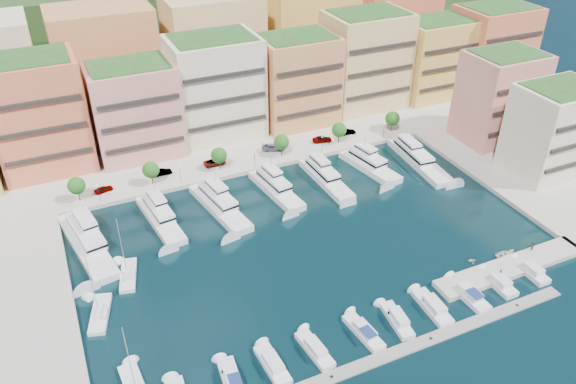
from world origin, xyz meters
name	(u,v)px	position (x,y,z in m)	size (l,w,h in m)	color
ground	(313,244)	(0.00, 0.00, 0.00)	(400.00, 400.00, 0.00)	black
north_quay	(215,119)	(0.00, 62.00, 0.00)	(220.00, 64.00, 2.00)	#9E998E
east_quay	(575,193)	(62.00, -8.00, 0.00)	(34.00, 76.00, 2.00)	#9E998E
hillside	(171,65)	(0.00, 110.00, 0.00)	(240.00, 40.00, 58.00)	#1E3515
south_pontoon	(383,358)	(-3.00, -30.00, 0.00)	(72.00, 2.20, 0.35)	gray
finger_pier	(510,269)	(30.00, -22.00, 0.00)	(32.00, 5.00, 2.00)	#9E998E
apartment_1	(39,115)	(-44.00, 51.99, 14.31)	(20.00, 16.50, 26.80)	#DB6749
apartment_2	(135,110)	(-23.00, 49.99, 12.31)	(20.00, 15.50, 22.80)	tan
apartment_3	(216,87)	(-2.00, 51.99, 13.81)	(22.00, 16.50, 25.80)	beige
apartment_4	(297,80)	(20.00, 49.99, 12.81)	(20.00, 15.50, 23.80)	tan
apartment_5	(365,60)	(42.00, 51.99, 14.31)	(22.00, 16.50, 26.80)	#D7BA71
apartment_6	(433,58)	(64.00, 49.99, 12.31)	(20.00, 15.50, 22.80)	#DEAE51
apartment_7	(492,48)	(84.00, 47.99, 13.31)	(22.00, 16.50, 24.80)	#DB6749
apartment_east_a	(499,97)	(62.00, 19.99, 12.31)	(18.00, 14.50, 22.80)	tan
apartment_east_b	(554,130)	(62.00, 1.99, 11.31)	(18.00, 14.50, 20.80)	beige
backblock_1	(107,64)	(-25.00, 74.00, 16.00)	(26.00, 18.00, 30.00)	tan
backblock_2	(214,49)	(5.00, 74.00, 16.00)	(26.00, 18.00, 30.00)	#D7BA71
backblock_3	(308,35)	(35.00, 74.00, 16.00)	(26.00, 18.00, 30.00)	#DEAE51
backblock_4	(392,23)	(65.00, 74.00, 16.00)	(26.00, 18.00, 30.00)	#DB6749
tree_0	(76,186)	(-40.00, 33.50, 4.74)	(3.80, 3.80, 5.65)	#473323
tree_1	(151,170)	(-24.00, 33.50, 4.74)	(3.80, 3.80, 5.65)	#473323
tree_2	(219,155)	(-8.00, 33.50, 4.74)	(3.80, 3.80, 5.65)	#473323
tree_3	(281,142)	(8.00, 33.50, 4.74)	(3.80, 3.80, 5.65)	#473323
tree_4	(339,130)	(24.00, 33.50, 4.74)	(3.80, 3.80, 5.65)	#473323
tree_5	(392,118)	(40.00, 33.50, 4.74)	(3.80, 3.80, 5.65)	#473323
lamppost_0	(98,190)	(-36.00, 31.20, 3.83)	(0.30, 0.30, 4.20)	black
lamppost_1	(180,173)	(-18.00, 31.20, 3.83)	(0.30, 0.30, 4.20)	black
lamppost_2	(255,156)	(0.00, 31.20, 3.83)	(0.30, 0.30, 4.20)	black
lamppost_3	(322,142)	(18.00, 31.20, 3.83)	(0.30, 0.30, 4.20)	black
lamppost_4	(384,128)	(36.00, 31.20, 3.83)	(0.30, 0.30, 4.20)	black
yacht_0	(86,241)	(-40.78, 17.92, 1.21)	(8.99, 24.67, 7.30)	silver
yacht_1	(160,217)	(-25.73, 20.11, 1.09)	(6.55, 19.68, 7.30)	silver
yacht_2	(218,204)	(-13.07, 19.45, 1.21)	(7.99, 21.32, 7.30)	silver
yacht_3	(275,187)	(0.62, 20.59, 1.21)	(6.59, 18.75, 7.30)	silver
yacht_4	(325,177)	(12.96, 20.04, 1.09)	(4.90, 19.57, 7.30)	silver
yacht_5	(368,164)	(25.23, 20.85, 1.21)	(7.83, 18.34, 7.30)	silver
yacht_6	(417,158)	(37.65, 18.39, 1.21)	(6.69, 23.48, 7.30)	silver
cruiser_1	(231,380)	(-25.85, -24.61, 0.57)	(3.31, 8.27, 2.66)	silver
cruiser_2	(273,365)	(-19.22, -24.59, 0.55)	(3.11, 8.46, 2.55)	silver
cruiser_3	(315,350)	(-12.04, -24.59, 0.55)	(3.29, 8.55, 2.55)	silver
cruiser_4	(364,332)	(-3.22, -24.62, 0.57)	(3.37, 8.92, 2.66)	silver
cruiser_5	(397,320)	(3.21, -24.59, 0.55)	(3.28, 8.47, 2.55)	silver
cruiser_6	(433,307)	(10.34, -24.60, 0.55)	(3.25, 8.97, 2.55)	silver
cruiser_7	(468,295)	(17.84, -24.62, 0.57)	(3.13, 9.25, 2.66)	silver
cruiser_8	(499,283)	(24.80, -24.58, 0.55)	(2.78, 7.41, 2.55)	silver
cruiser_9	(531,272)	(32.49, -24.58, 0.55)	(2.80, 7.30, 2.55)	silver
sailboat_2	(129,276)	(-35.15, 5.19, 0.31)	(4.75, 9.32, 13.20)	silver
sailboat_1	(100,315)	(-41.38, -2.65, 0.31)	(5.29, 9.60, 13.20)	silver
tender_3	(512,250)	(33.80, -18.20, 0.37)	(1.21, 1.40, 0.74)	#EEE9B6
tender_2	(505,254)	(31.71, -18.65, 0.41)	(2.84, 3.98, 0.82)	silver
tender_1	(472,260)	(24.79, -17.42, 0.42)	(1.36, 1.58, 0.83)	beige
car_0	(103,189)	(-34.68, 34.85, 1.69)	(1.62, 4.03, 1.37)	gray
car_1	(163,172)	(-20.93, 36.65, 1.70)	(1.48, 4.25, 1.40)	gray
car_2	(215,162)	(-8.43, 35.93, 1.75)	(2.48, 5.37, 1.49)	gray
car_3	(273,147)	(7.25, 36.87, 1.83)	(2.33, 5.74, 1.67)	gray
car_4	(322,139)	(20.41, 35.77, 1.84)	(1.98, 4.92, 1.68)	gray
car_5	(348,132)	(28.58, 36.75, 1.69)	(1.47, 4.21, 1.39)	gray
person_0	(500,273)	(25.63, -23.69, 1.91)	(0.66, 0.44, 1.82)	#27374F
person_1	(532,246)	(36.63, -20.12, 1.85)	(0.82, 0.64, 1.69)	#47322B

